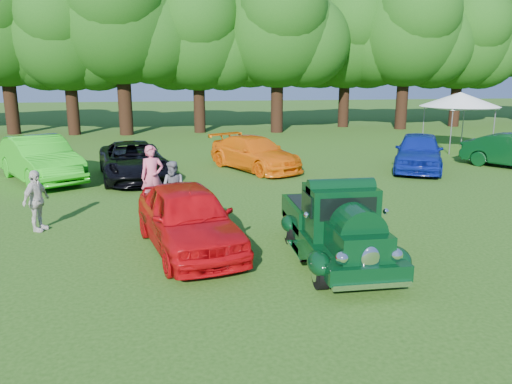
{
  "coord_description": "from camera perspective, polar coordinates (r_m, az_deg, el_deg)",
  "views": [
    {
      "loc": [
        -2.34,
        -10.18,
        3.93
      ],
      "look_at": [
        -0.56,
        1.39,
        1.1
      ],
      "focal_mm": 35.0,
      "sensor_mm": 36.0,
      "label": 1
    }
  ],
  "objects": [
    {
      "name": "spectator_grey",
      "position": [
        14.14,
        -9.34,
        0.46
      ],
      "size": [
        0.92,
        0.85,
        1.52
      ],
      "primitive_type": "imported",
      "rotation": [
        0.0,
        0.0,
        -0.47
      ],
      "color": "slate",
      "rests_on": "ground"
    },
    {
      "name": "back_car_black",
      "position": [
        19.21,
        -13.86,
        3.47
      ],
      "size": [
        3.14,
        5.29,
        1.38
      ],
      "primitive_type": "imported",
      "rotation": [
        0.0,
        0.0,
        0.18
      ],
      "color": "black",
      "rests_on": "ground"
    },
    {
      "name": "hero_pickup",
      "position": [
        10.75,
        9.16,
        -3.98
      ],
      "size": [
        1.97,
        4.23,
        1.65
      ],
      "color": "black",
      "rests_on": "ground"
    },
    {
      "name": "spectator_pink",
      "position": [
        14.91,
        -11.76,
        1.7
      ],
      "size": [
        0.77,
        0.6,
        1.86
      ],
      "primitive_type": "imported",
      "rotation": [
        0.0,
        0.0,
        0.25
      ],
      "color": "#D45774",
      "rests_on": "ground"
    },
    {
      "name": "back_car_lime",
      "position": [
        19.9,
        -23.46,
        3.48
      ],
      "size": [
        4.08,
        5.18,
        1.65
      ],
      "primitive_type": "imported",
      "rotation": [
        0.0,
        0.0,
        0.54
      ],
      "color": "green",
      "rests_on": "ground"
    },
    {
      "name": "spectator_white",
      "position": [
        13.65,
        -23.83,
        -0.93
      ],
      "size": [
        0.71,
        0.99,
        1.56
      ],
      "primitive_type": "imported",
      "rotation": [
        0.0,
        0.0,
        1.17
      ],
      "color": "beige",
      "rests_on": "ground"
    },
    {
      "name": "tree_line",
      "position": [
        34.4,
        -4.11,
        18.31
      ],
      "size": [
        63.24,
        10.32,
        12.29
      ],
      "color": "black",
      "rests_on": "ground"
    },
    {
      "name": "back_car_orange",
      "position": [
        20.47,
        -0.15,
        4.44
      ],
      "size": [
        3.89,
        5.0,
        1.35
      ],
      "primitive_type": "imported",
      "rotation": [
        0.0,
        0.0,
        0.5
      ],
      "color": "orange",
      "rests_on": "ground"
    },
    {
      "name": "ground",
      "position": [
        11.16,
        3.96,
        -7.06
      ],
      "size": [
        120.0,
        120.0,
        0.0
      ],
      "primitive_type": "plane",
      "color": "#234C11",
      "rests_on": "ground"
    },
    {
      "name": "red_convertible",
      "position": [
        11.29,
        -7.77,
        -2.93
      ],
      "size": [
        2.74,
        4.66,
        1.49
      ],
      "primitive_type": "imported",
      "rotation": [
        0.0,
        0.0,
        0.24
      ],
      "color": "#BF080D",
      "rests_on": "ground"
    },
    {
      "name": "canopy_tent",
      "position": [
        27.61,
        22.28,
        9.73
      ],
      "size": [
        4.26,
        4.26,
        2.93
      ],
      "rotation": [
        0.0,
        0.0,
        0.09
      ],
      "color": "white",
      "rests_on": "ground"
    },
    {
      "name": "back_car_blue",
      "position": [
        21.41,
        18.1,
        4.42
      ],
      "size": [
        3.66,
        4.83,
        1.53
      ],
      "primitive_type": "imported",
      "rotation": [
        0.0,
        0.0,
        -0.47
      ],
      "color": "navy",
      "rests_on": "ground"
    }
  ]
}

